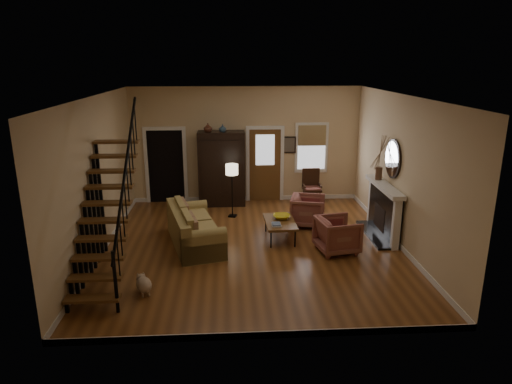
{
  "coord_description": "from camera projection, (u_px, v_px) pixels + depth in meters",
  "views": [
    {
      "loc": [
        -0.51,
        -9.4,
        4.02
      ],
      "look_at": [
        0.1,
        0.4,
        1.15
      ],
      "focal_mm": 32.0,
      "sensor_mm": 36.0,
      "label": 1
    }
  ],
  "objects": [
    {
      "name": "bowl",
      "position": [
        281.0,
        217.0,
        10.61
      ],
      "size": [
        0.4,
        0.4,
        0.1
      ],
      "primitive_type": "imported",
      "color": "gold",
      "rests_on": "coffee_table"
    },
    {
      "name": "coffee_table",
      "position": [
        280.0,
        230.0,
        10.54
      ],
      "size": [
        0.71,
        1.17,
        0.44
      ],
      "primitive_type": null,
      "rotation": [
        0.0,
        0.0,
        0.03
      ],
      "color": "brown",
      "rests_on": "ground"
    },
    {
      "name": "room",
      "position": [
        232.0,
        164.0,
        11.41
      ],
      "size": [
        7.0,
        7.33,
        3.3
      ],
      "color": "brown",
      "rests_on": "ground"
    },
    {
      "name": "dog",
      "position": [
        144.0,
        286.0,
        8.06
      ],
      "size": [
        0.42,
        0.52,
        0.33
      ],
      "primitive_type": null,
      "rotation": [
        0.0,
        0.0,
        0.41
      ],
      "color": "tan",
      "rests_on": "ground"
    },
    {
      "name": "armchair_left",
      "position": [
        337.0,
        235.0,
        9.8
      ],
      "size": [
        0.98,
        0.96,
        0.77
      ],
      "primitive_type": "imported",
      "rotation": [
        0.0,
        0.0,
        1.76
      ],
      "color": "maroon",
      "rests_on": "ground"
    },
    {
      "name": "floor_lamp",
      "position": [
        232.0,
        191.0,
        11.91
      ],
      "size": [
        0.4,
        0.4,
        1.42
      ],
      "primitive_type": null,
      "rotation": [
        0.0,
        0.0,
        -0.26
      ],
      "color": "black",
      "rests_on": "ground"
    },
    {
      "name": "sofa",
      "position": [
        195.0,
        227.0,
        10.17
      ],
      "size": [
        1.46,
        2.36,
        0.82
      ],
      "primitive_type": null,
      "rotation": [
        0.0,
        0.0,
        0.25
      ],
      "color": "#9F8748",
      "rests_on": "ground"
    },
    {
      "name": "staircase",
      "position": [
        104.0,
        197.0,
        8.31
      ],
      "size": [
        0.94,
        2.8,
        3.2
      ],
      "primitive_type": null,
      "color": "brown",
      "rests_on": "ground"
    },
    {
      "name": "vase_b",
      "position": [
        223.0,
        128.0,
        12.43
      ],
      "size": [
        0.2,
        0.2,
        0.21
      ],
      "primitive_type": "imported",
      "color": "#334C60",
      "rests_on": "armoire"
    },
    {
      "name": "books",
      "position": [
        276.0,
        224.0,
        10.18
      ],
      "size": [
        0.21,
        0.29,
        0.05
      ],
      "primitive_type": null,
      "color": "beige",
      "rests_on": "coffee_table"
    },
    {
      "name": "armchair_right",
      "position": [
        308.0,
        211.0,
        11.37
      ],
      "size": [
        1.01,
        0.99,
        0.76
      ],
      "primitive_type": "imported",
      "rotation": [
        0.0,
        0.0,
        1.33
      ],
      "color": "maroon",
      "rests_on": "ground"
    },
    {
      "name": "armoire",
      "position": [
        222.0,
        169.0,
        12.85
      ],
      "size": [
        1.3,
        0.6,
        2.1
      ],
      "primitive_type": null,
      "color": "black",
      "rests_on": "ground"
    },
    {
      "name": "vase_a",
      "position": [
        208.0,
        128.0,
        12.4
      ],
      "size": [
        0.24,
        0.24,
        0.25
      ],
      "primitive_type": "imported",
      "color": "#4C2619",
      "rests_on": "armoire"
    },
    {
      "name": "fireplace",
      "position": [
        385.0,
        205.0,
        10.62
      ],
      "size": [
        0.33,
        1.95,
        2.3
      ],
      "color": "black",
      "rests_on": "ground"
    },
    {
      "name": "side_chair",
      "position": [
        312.0,
        187.0,
        12.96
      ],
      "size": [
        0.54,
        0.54,
        1.02
      ],
      "primitive_type": null,
      "color": "#311C0F",
      "rests_on": "ground"
    }
  ]
}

